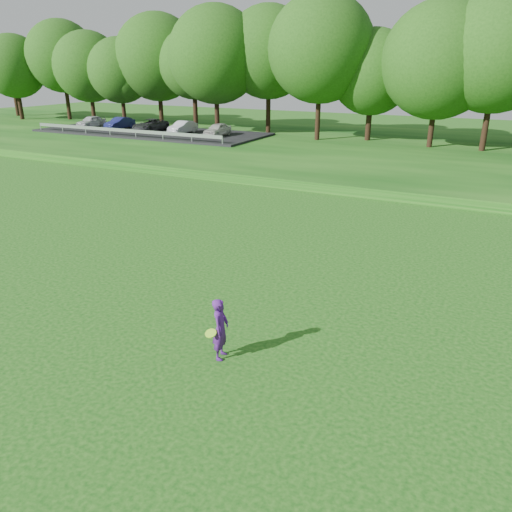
% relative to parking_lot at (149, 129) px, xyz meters
% --- Properties ---
extents(ground, '(140.00, 140.00, 0.00)m').
position_rel_parking_lot_xyz_m(ground, '(24.00, -32.80, -1.02)').
color(ground, '#0D450E').
rests_on(ground, ground).
extents(berm, '(130.00, 30.00, 0.60)m').
position_rel_parking_lot_xyz_m(berm, '(24.00, 1.20, -0.72)').
color(berm, '#0D450E').
rests_on(berm, ground).
extents(walking_path, '(130.00, 1.60, 0.04)m').
position_rel_parking_lot_xyz_m(walking_path, '(24.00, -12.80, -1.00)').
color(walking_path, gray).
rests_on(walking_path, ground).
extents(treeline, '(104.00, 7.00, 15.00)m').
position_rel_parking_lot_xyz_m(treeline, '(24.00, 5.20, 7.08)').
color(treeline, '#1D4810').
rests_on(treeline, berm).
extents(parking_lot, '(24.00, 9.00, 1.38)m').
position_rel_parking_lot_xyz_m(parking_lot, '(0.00, 0.00, 0.00)').
color(parking_lot, black).
rests_on(parking_lot, berm).
extents(woman, '(0.53, 0.78, 1.68)m').
position_rel_parking_lot_xyz_m(woman, '(27.30, -31.84, -0.18)').
color(woman, '#511B7A').
rests_on(woman, ground).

